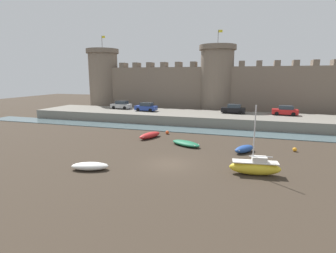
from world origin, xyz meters
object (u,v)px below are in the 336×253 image
Objects in this scene: mooring_buoy_mid_mud at (167,132)px; mooring_buoy_off_centre at (295,150)px; rowboat_midflat_centre at (150,135)px; car_quay_centre_west at (285,111)px; car_quay_east at (146,107)px; sailboat_foreground_right at (255,167)px; car_quay_centre_east at (233,109)px; rowboat_foreground_left at (186,143)px; car_quay_west at (121,105)px; rowboat_near_channel_left at (244,149)px; rowboat_midflat_right at (90,166)px.

mooring_buoy_mid_mud is 16.59m from mooring_buoy_off_centre.
rowboat_midflat_centre is 24.45m from car_quay_centre_west.
car_quay_east is at bearing 147.64° from mooring_buoy_off_centre.
car_quay_centre_east is (-3.46, 25.47, 1.76)m from sailboat_foreground_right.
rowboat_foreground_left is (-7.74, 7.34, -0.37)m from sailboat_foreground_right.
car_quay_west is at bearing -179.12° from car_quay_centre_west.
rowboat_foreground_left is 22.53m from car_quay_centre_west.
rowboat_near_channel_left is 0.71× the size of car_quay_centre_east.
sailboat_foreground_right reaches higher than rowboat_midflat_centre.
car_quay_centre_west is at bearing 2.04° from car_quay_centre_east.
rowboat_midflat_centre is 15.32m from car_quay_east.
rowboat_foreground_left is 1.02× the size of car_quay_centre_east.
sailboat_foreground_right is 9.57m from mooring_buoy_off_centre.
car_quay_centre_east is (10.46, 28.66, 2.07)m from rowboat_midflat_right.
rowboat_midflat_centre is 18.68m from car_quay_centre_east.
car_quay_centre_west is 8.50m from car_quay_centre_east.
rowboat_near_channel_left is 25.19m from car_quay_east.
mooring_buoy_mid_mud is (2.14, 15.90, -0.10)m from rowboat_midflat_right.
rowboat_midflat_centre is at bearing -66.06° from car_quay_east.
rowboat_near_channel_left is at bearing -30.02° from mooring_buoy_mid_mud.
sailboat_foreground_right is at bearing -81.03° from rowboat_near_channel_left.
rowboat_midflat_centre is 0.96× the size of car_quay_centre_west.
rowboat_midflat_right is 34.68m from car_quay_centre_west.
mooring_buoy_mid_mud is (-11.78, 12.71, -0.42)m from sailboat_foreground_right.
mooring_buoy_mid_mud is 18.77m from car_quay_west.
car_quay_west is (-29.80, 16.76, 2.20)m from mooring_buoy_off_centre.
car_quay_centre_east reaches higher than rowboat_near_channel_left.
car_quay_east is 1.00× the size of car_quay_centre_east.
car_quay_west is (-24.49, 18.81, 2.02)m from rowboat_near_channel_left.
rowboat_near_channel_left is at bearing -37.52° from car_quay_west.
car_quay_east and car_quay_west have the same top height.
sailboat_foreground_right is 16.44m from rowboat_midflat_centre.
car_quay_east is at bearing 125.15° from mooring_buoy_mid_mud.
rowboat_near_channel_left is 6.47× the size of mooring_buoy_off_centre.
car_quay_centre_west is 1.00× the size of car_quay_centre_east.
mooring_buoy_mid_mud is at bearing 126.92° from rowboat_foreground_left.
rowboat_foreground_left is 1.06× the size of rowboat_midflat_centre.
rowboat_near_channel_left is 20.31m from car_quay_centre_west.
mooring_buoy_off_centre is (5.31, 2.05, -0.18)m from rowboat_near_channel_left.
sailboat_foreground_right is 1.41× the size of car_quay_centre_east.
rowboat_foreground_left is at bearing -23.15° from rowboat_midflat_centre.
rowboat_foreground_left is 18.76m from car_quay_centre_east.
rowboat_midflat_right is 16.04m from mooring_buoy_mid_mud.
mooring_buoy_off_centre is 17.38m from car_quay_centre_west.
rowboat_near_channel_left reaches higher than rowboat_midflat_centre.
car_quay_east reaches higher than rowboat_near_channel_left.
car_quay_centre_west is at bearing 5.14° from car_quay_east.
sailboat_foreground_right is 1.39× the size of rowboat_foreground_left.
car_quay_east is (-23.71, 15.03, 2.20)m from mooring_buoy_off_centre.
sailboat_foreground_right reaches higher than rowboat_foreground_left.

